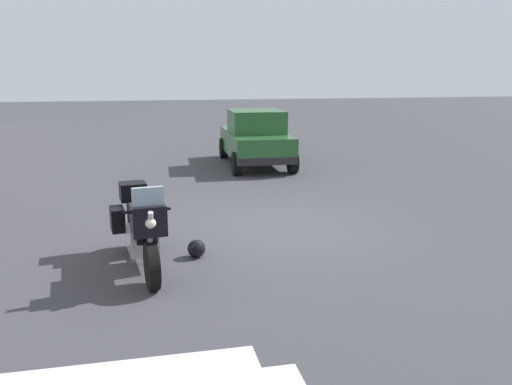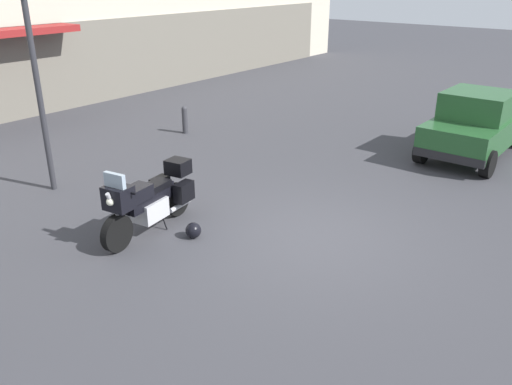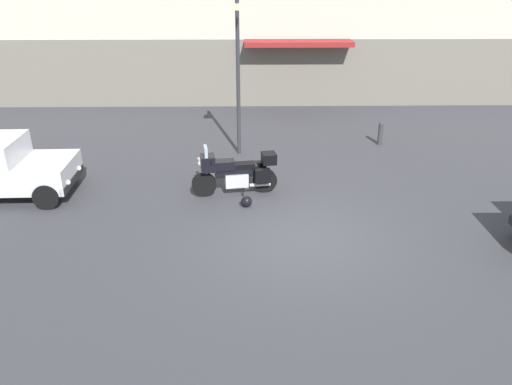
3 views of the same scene
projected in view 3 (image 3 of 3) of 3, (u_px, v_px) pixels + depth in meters
ground_plane at (303, 238)px, 10.97m from camera, size 80.00×80.00×0.00m
motorcycle at (236, 172)px, 12.89m from camera, size 2.26×0.91×1.36m
helmet at (247, 202)px, 12.37m from camera, size 0.28×0.28×0.28m
streetlamp_curbside at (238, 65)px, 14.72m from camera, size 0.28×0.94×4.66m
bollard_curbside at (380, 132)px, 16.65m from camera, size 0.16×0.16×0.80m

